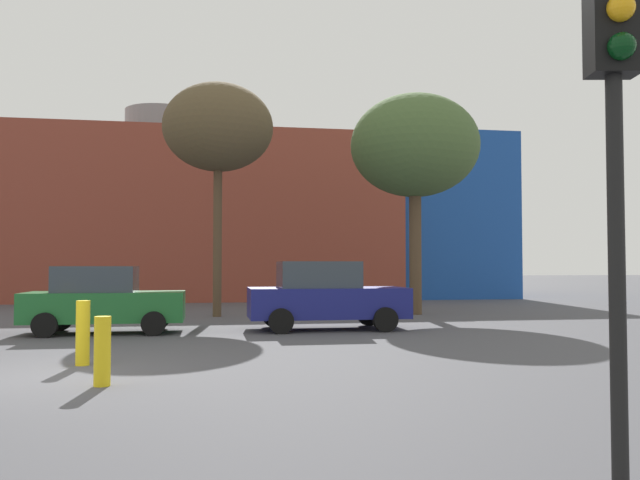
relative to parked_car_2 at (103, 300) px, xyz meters
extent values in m
plane|color=#47474C|center=(-0.06, -6.83, -0.87)|extent=(200.00, 200.00, 0.00)
cube|color=brown|center=(0.00, 20.14, 3.39)|extent=(24.82, 12.78, 8.51)
cube|color=#19479E|center=(15.69, 20.14, 3.57)|extent=(6.57, 11.50, 8.88)
cylinder|color=slate|center=(0.00, 20.14, 8.65)|extent=(4.00, 4.00, 2.00)
cube|color=#1E662D|center=(0.06, 0.00, -0.18)|extent=(4.02, 1.72, 0.77)
cube|color=#333D47|center=(-0.17, 0.00, 0.54)|extent=(2.01, 1.53, 0.67)
cylinder|color=black|center=(1.36, 0.88, -0.56)|extent=(0.61, 0.21, 0.61)
cylinder|color=black|center=(1.36, -0.88, -0.56)|extent=(0.61, 0.21, 0.61)
cylinder|color=black|center=(-1.23, 0.88, -0.56)|extent=(0.61, 0.21, 0.61)
cylinder|color=black|center=(-1.23, -0.88, -0.56)|extent=(0.61, 0.21, 0.61)
cube|color=navy|center=(5.94, 0.00, -0.13)|extent=(4.32, 1.85, 0.82)
cube|color=#333D47|center=(5.69, 0.00, 0.65)|extent=(2.16, 1.64, 0.72)
cylinder|color=black|center=(7.33, 0.95, -0.54)|extent=(0.66, 0.23, 0.66)
cylinder|color=black|center=(7.33, -0.95, -0.54)|extent=(0.66, 0.23, 0.66)
cylinder|color=black|center=(4.56, 0.95, -0.54)|extent=(0.66, 0.23, 0.66)
cylinder|color=black|center=(4.56, -0.95, -0.54)|extent=(0.66, 0.23, 0.66)
cylinder|color=black|center=(5.65, -13.48, 0.71)|extent=(0.12, 0.12, 3.16)
cube|color=black|center=(5.65, -13.48, 2.74)|extent=(0.40, 0.30, 0.90)
sphere|color=#F2A514|center=(5.62, -13.62, 2.74)|extent=(0.20, 0.20, 0.20)
sphere|color=black|center=(5.62, -13.62, 2.46)|extent=(0.20, 0.20, 0.20)
cylinder|color=brown|center=(3.00, 5.14, 1.89)|extent=(0.30, 0.30, 5.52)
ellipsoid|color=brown|center=(3.00, 5.14, 5.71)|extent=(3.84, 3.84, 3.07)
cylinder|color=brown|center=(10.09, 5.00, 1.55)|extent=(0.44, 0.44, 4.84)
ellipsoid|color=#476033|center=(10.09, 5.00, 5.26)|extent=(4.68, 4.68, 3.74)
cylinder|color=yellow|center=(0.52, -5.67, -0.30)|extent=(0.24, 0.24, 1.14)
cylinder|color=yellow|center=(1.18, -7.80, -0.36)|extent=(0.24, 0.24, 1.01)
camera|label=1|loc=(2.71, -17.84, 0.89)|focal=36.89mm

